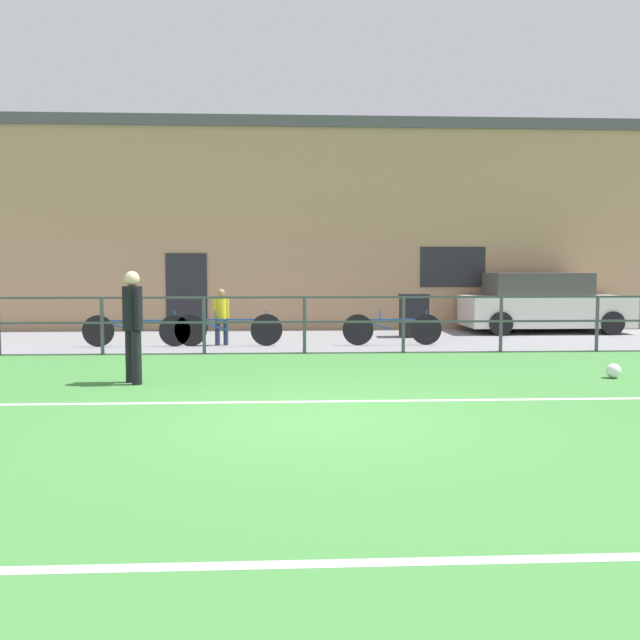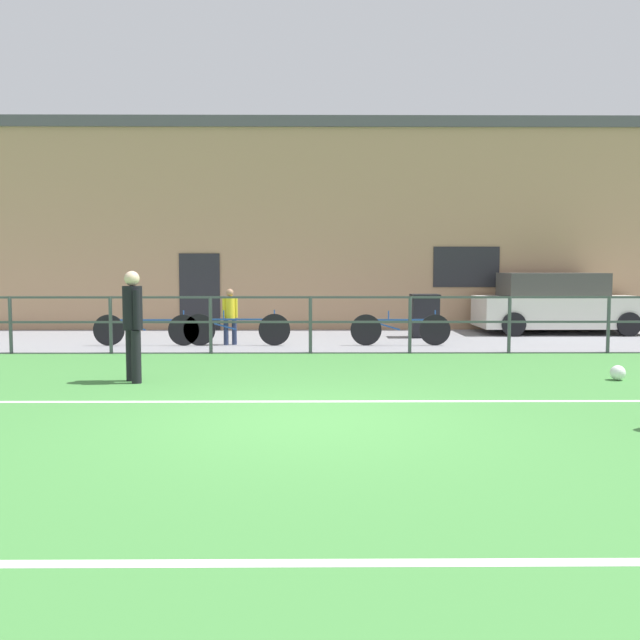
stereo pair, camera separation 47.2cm
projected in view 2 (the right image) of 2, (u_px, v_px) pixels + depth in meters
name	position (u px, v px, depth m)	size (l,w,h in m)	color
ground	(307.00, 422.00, 7.75)	(60.00, 44.00, 0.04)	#42843D
field_line_touchline	(308.00, 401.00, 8.80)	(36.00, 0.11, 0.00)	white
field_line_hash	(299.00, 563.00, 3.99)	(36.00, 0.11, 0.00)	white
pavement_strip	(311.00, 340.00, 16.22)	(48.00, 5.00, 0.02)	gray
perimeter_fence	(310.00, 316.00, 13.67)	(36.07, 0.07, 1.15)	#474C51
clubhouse_facade	(312.00, 227.00, 19.69)	(28.00, 2.56, 5.78)	tan
player_goalkeeper	(133.00, 319.00, 10.23)	(0.30, 0.40, 1.67)	black
soccer_ball_match	(618.00, 373.00, 10.45)	(0.23, 0.23, 0.23)	white
spectator_child	(230.00, 313.00, 15.01)	(0.33, 0.22, 1.23)	#232D4C
parked_car_red	(557.00, 305.00, 17.67)	(4.20, 1.83, 1.56)	silver
bicycle_parked_0	(146.00, 329.00, 14.87)	(2.31, 0.04, 0.77)	black
bicycle_parked_1	(400.00, 329.00, 14.91)	(2.19, 0.04, 0.77)	black
bicycle_parked_2	(237.00, 329.00, 14.88)	(2.33, 0.04, 0.78)	black
trash_bin_0	(425.00, 316.00, 16.65)	(0.68, 0.58, 1.05)	black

